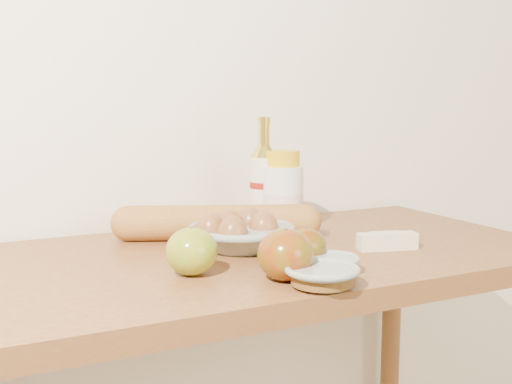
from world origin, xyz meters
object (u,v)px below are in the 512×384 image
table (249,314)px  cream_bottle (282,195)px  bourbon_bottle (264,185)px  egg_bowl (240,234)px  baguette (217,222)px

table → cream_bottle: (0.14, 0.13, 0.21)m
bourbon_bottle → cream_bottle: bearing=-54.8°
table → egg_bowl: egg_bowl is taller
egg_bowl → baguette: size_ratio=0.60×
cream_bottle → egg_bowl: cream_bottle is taller
table → egg_bowl: (-0.00, 0.03, 0.15)m
cream_bottle → baguette: size_ratio=0.42×
egg_bowl → baguette: 0.10m
bourbon_bottle → table: bearing=-136.0°
egg_bowl → baguette: (-0.01, 0.10, 0.01)m
egg_bowl → bourbon_bottle: bearing=47.2°
baguette → egg_bowl: bearing=-62.3°
table → cream_bottle: cream_bottle is taller
table → baguette: 0.21m
cream_bottle → table: bearing=-153.7°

